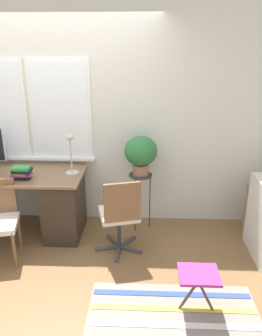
{
  "coord_description": "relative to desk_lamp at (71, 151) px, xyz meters",
  "views": [
    {
      "loc": [
        1.05,
        -3.1,
        2.15
      ],
      "look_at": [
        0.92,
        0.18,
        0.93
      ],
      "focal_mm": 35.0,
      "sensor_mm": 36.0,
      "label": 1
    }
  ],
  "objects": [
    {
      "name": "desk_lamp",
      "position": [
        0.0,
        0.0,
        0.0
      ],
      "size": [
        0.15,
        0.15,
        0.46
      ],
      "color": "#BCB299",
      "rests_on": "desk"
    },
    {
      "name": "folding_stool",
      "position": [
        1.3,
        -1.24,
        -0.7
      ],
      "size": [
        0.34,
        0.29,
        0.39
      ],
      "color": "#93337A",
      "rests_on": "ground_plane"
    },
    {
      "name": "wall_back_with_window",
      "position": [
        -0.24,
        0.4,
        0.31
      ],
      "size": [
        9.0,
        0.12,
        2.7
      ],
      "color": "silver",
      "rests_on": "ground_plane"
    },
    {
      "name": "potted_plant",
      "position": [
        0.79,
        0.14,
        -0.05
      ],
      "size": [
        0.39,
        0.39,
        0.47
      ],
      "color": "#9E6B4C",
      "rests_on": "plant_stand"
    },
    {
      "name": "office_chair_swivel",
      "position": [
        0.58,
        -0.4,
        -0.57
      ],
      "size": [
        0.53,
        0.52,
        0.89
      ],
      "rotation": [
        0.0,
        0.0,
        3.4
      ],
      "color": "#47474C",
      "rests_on": "ground_plane"
    },
    {
      "name": "floor_rug_striped",
      "position": [
        1.1,
        -1.33,
        -1.04
      ],
      "size": [
        1.47,
        0.81,
        0.01
      ],
      "color": "gray",
      "rests_on": "ground_plane"
    },
    {
      "name": "desk",
      "position": [
        -0.87,
        -0.04,
        -0.63
      ],
      "size": [
        1.99,
        0.72,
        0.77
      ],
      "color": "brown",
      "rests_on": "ground_plane"
    },
    {
      "name": "plant_stand",
      "position": [
        0.79,
        0.14,
        -0.41
      ],
      "size": [
        0.28,
        0.28,
        0.72
      ],
      "color": "#333338",
      "rests_on": "ground_plane"
    },
    {
      "name": "book_stack",
      "position": [
        -0.52,
        -0.19,
        -0.2
      ],
      "size": [
        0.23,
        0.18,
        0.15
      ],
      "color": "black",
      "rests_on": "desk"
    },
    {
      "name": "ground_plane",
      "position": [
        -0.22,
        -0.4,
        -1.04
      ],
      "size": [
        14.0,
        14.0,
        0.0
      ],
      "primitive_type": "plane",
      "color": "brown"
    }
  ]
}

